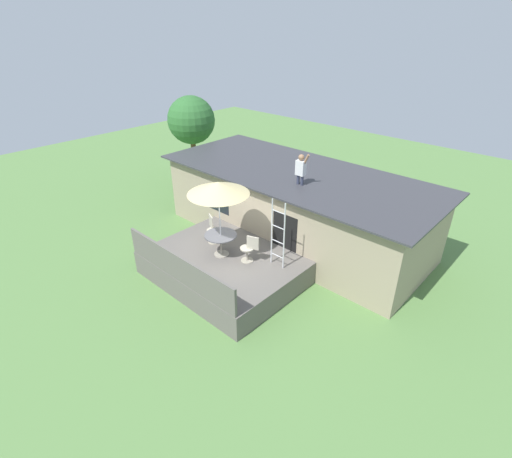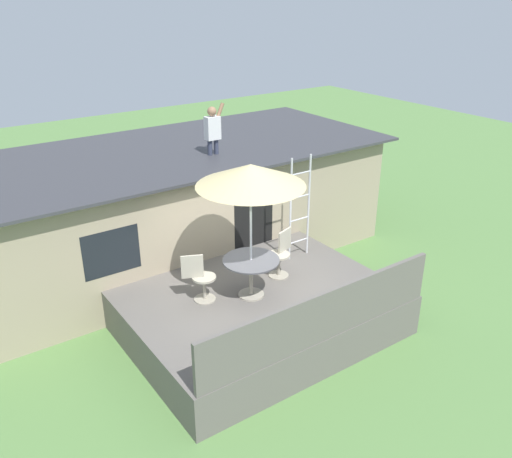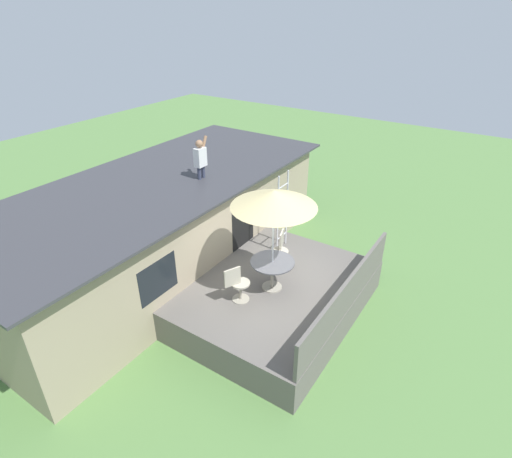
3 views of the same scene
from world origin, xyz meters
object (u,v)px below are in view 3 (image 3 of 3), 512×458
object	(u,v)px
patio_table	(272,267)
patio_umbrella	(274,199)
patio_chair_left	(238,284)
patio_chair_right	(280,250)
person_figure	(200,156)
step_ladder	(282,212)

from	to	relation	value
patio_table	patio_umbrella	size ratio (longest dim) A/B	0.41
patio_umbrella	patio_table	bearing A→B (deg)	-90.00
patio_table	patio_umbrella	distance (m)	1.76
patio_table	patio_chair_left	size ratio (longest dim) A/B	1.13
patio_umbrella	patio_chair_left	size ratio (longest dim) A/B	2.76
patio_chair_left	patio_chair_right	xyz separation A→B (m)	(1.79, -0.07, 0.00)
patio_table	patio_umbrella	world-z (taller)	patio_umbrella
patio_umbrella	person_figure	xyz separation A→B (m)	(0.95, 2.83, 0.13)
step_ladder	patio_umbrella	bearing A→B (deg)	-156.50
patio_umbrella	person_figure	distance (m)	2.99
patio_table	patio_umbrella	bearing A→B (deg)	90.00
step_ladder	patio_table	bearing A→B (deg)	-156.50
patio_umbrella	step_ladder	xyz separation A→B (m)	(1.73, 0.75, -1.25)
patio_chair_right	person_figure	bearing A→B (deg)	-109.51
person_figure	patio_chair_left	xyz separation A→B (m)	(-1.80, -2.43, -2.02)
patio_chair_left	patio_umbrella	bearing A→B (deg)	-0.00
patio_table	person_figure	distance (m)	3.53
patio_umbrella	person_figure	bearing A→B (deg)	71.38
patio_table	step_ladder	world-z (taller)	step_ladder
step_ladder	patio_chair_left	xyz separation A→B (m)	(-2.58, -0.36, -0.64)
patio_chair_right	patio_umbrella	bearing A→B (deg)	0.00
step_ladder	patio_chair_left	size ratio (longest dim) A/B	2.39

